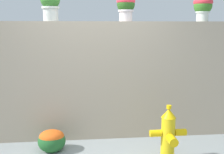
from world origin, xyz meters
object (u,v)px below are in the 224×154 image
Objects in this scene: fire_hydrant at (168,136)px; flower_bush_left at (52,140)px; potted_plant_2 at (50,1)px; potted_plant_4 at (203,6)px; potted_plant_3 at (126,6)px.

flower_bush_left is at bearing 163.90° from fire_hydrant.
fire_hydrant is (1.64, -0.96, -1.87)m from potted_plant_2.
potted_plant_4 is 0.51× the size of fire_hydrant.
fire_hydrant reaches higher than flower_bush_left.
potted_plant_2 is 1.20× the size of potted_plant_4.
potted_plant_2 reaches higher than potted_plant_4.
fire_hydrant is (-0.81, -0.97, -1.82)m from potted_plant_4.
potted_plant_3 is at bearing 24.66° from flower_bush_left.
flower_bush_left is (-0.00, -0.49, -2.05)m from potted_plant_2.
potted_plant_4 reaches higher than flower_bush_left.
potted_plant_2 reaches higher than flower_bush_left.
flower_bush_left is at bearing -90.37° from potted_plant_2.
potted_plant_2 is 0.61× the size of fire_hydrant.
potted_plant_3 reaches higher than fire_hydrant.
potted_plant_4 is (1.27, -0.05, -0.00)m from potted_plant_3.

